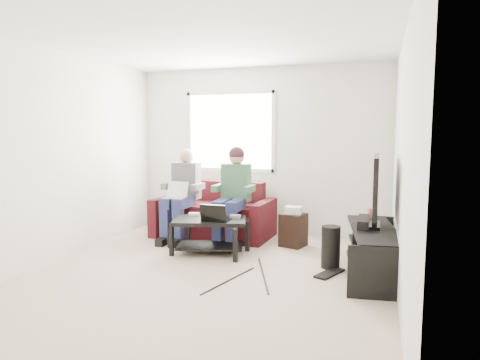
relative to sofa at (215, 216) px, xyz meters
name	(u,v)px	position (x,y,z in m)	size (l,w,h in m)	color
floor	(207,275)	(0.59, -1.75, -0.31)	(4.50, 4.50, 0.00)	#C3AC98
ceiling	(205,36)	(0.59, -1.75, 2.29)	(4.50, 4.50, 0.00)	white
wall_back	(260,151)	(0.59, 0.50, 0.99)	(4.50, 4.50, 0.00)	white
wall_front	(59,182)	(0.59, -4.00, 0.99)	(4.50, 4.50, 0.00)	white
wall_left	(55,156)	(-1.41, -1.75, 0.99)	(4.50, 4.50, 0.00)	white
wall_right	(402,163)	(2.59, -1.75, 0.99)	(4.50, 4.50, 0.00)	white
window	(230,132)	(0.09, 0.49, 1.29)	(1.48, 0.04, 1.28)	white
sofa	(215,216)	(0.00, 0.00, 0.00)	(1.80, 0.92, 0.82)	#461111
person_left	(182,190)	(-0.40, -0.30, 0.42)	(0.40, 0.70, 1.34)	navy
person_right	(233,188)	(0.40, -0.28, 0.48)	(0.40, 0.71, 1.38)	navy
laptop_silver	(175,194)	(-0.40, -0.53, 0.40)	(0.32, 0.22, 0.24)	silver
coffee_table	(210,228)	(0.30, -0.94, 0.04)	(1.05, 0.79, 0.47)	black
laptop_black	(216,211)	(0.42, -1.02, 0.28)	(0.34, 0.24, 0.24)	black
controller_a	(194,214)	(0.02, -0.82, 0.18)	(0.14, 0.09, 0.04)	silver
controller_b	(208,214)	(0.20, -0.76, 0.18)	(0.14, 0.09, 0.04)	black
controller_c	(235,216)	(0.60, -0.79, 0.18)	(0.14, 0.09, 0.04)	gray
tv_stand	(373,254)	(2.36, -1.15, -0.07)	(0.68, 1.63, 0.52)	black
tv	(376,187)	(2.35, -1.05, 0.67)	(0.12, 1.10, 0.81)	black
soundbar	(364,222)	(2.24, -1.05, 0.26)	(0.12, 0.50, 0.10)	black
drink_cup	(371,213)	(2.31, -0.52, 0.27)	(0.08, 0.08, 0.12)	#9D6C43
console_white	(373,258)	(2.36, -1.55, 0.00)	(0.30, 0.22, 0.06)	silver
console_grey	(374,240)	(2.36, -0.85, 0.01)	(0.34, 0.26, 0.08)	gray
console_black	(374,248)	(2.36, -1.20, 0.00)	(0.38, 0.30, 0.07)	black
subwoofer	(331,247)	(1.87, -1.06, -0.06)	(0.22, 0.22, 0.50)	black
keyboard_floor	(329,273)	(1.89, -1.30, -0.30)	(0.15, 0.45, 0.02)	black
end_table	(293,228)	(1.27, -0.24, -0.05)	(0.31, 0.31, 0.56)	black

